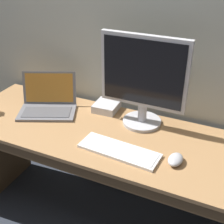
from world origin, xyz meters
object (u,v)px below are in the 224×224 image
object	(u,v)px
external_monitor	(143,80)
computer_mouse	(175,160)
external_drive_box	(106,107)
laptop_space_gray	(48,104)
wired_keyboard	(119,150)

from	to	relation	value
external_monitor	computer_mouse	xyz separation A→B (m)	(0.27, -0.26, -0.26)
computer_mouse	external_drive_box	xyz separation A→B (m)	(-0.52, 0.33, 0.00)
laptop_space_gray	external_monitor	size ratio (longest dim) A/B	0.79
computer_mouse	external_drive_box	distance (m)	0.62
laptop_space_gray	wired_keyboard	bearing A→B (deg)	-19.84
wired_keyboard	computer_mouse	distance (m)	0.28
wired_keyboard	computer_mouse	world-z (taller)	computer_mouse
wired_keyboard	external_drive_box	xyz separation A→B (m)	(-0.24, 0.36, 0.02)
laptop_space_gray	external_drive_box	distance (m)	0.36
external_monitor	computer_mouse	size ratio (longest dim) A/B	5.00
computer_mouse	wired_keyboard	bearing A→B (deg)	-170.21
computer_mouse	external_monitor	bearing A→B (deg)	138.96
wired_keyboard	computer_mouse	size ratio (longest dim) A/B	4.05
laptop_space_gray	wired_keyboard	distance (m)	0.61
laptop_space_gray	computer_mouse	world-z (taller)	laptop_space_gray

